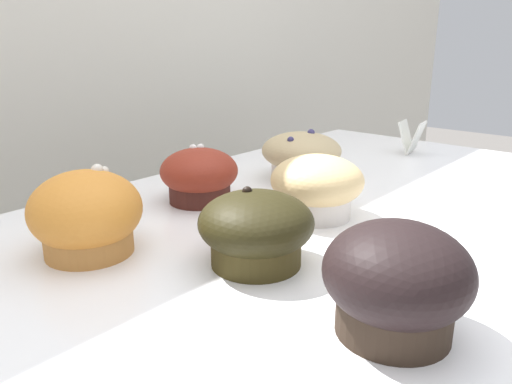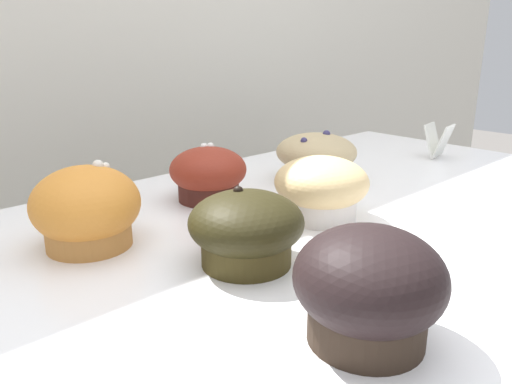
{
  "view_description": "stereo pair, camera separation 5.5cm",
  "coord_description": "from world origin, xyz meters",
  "px_view_note": "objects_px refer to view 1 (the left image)",
  "views": [
    {
      "loc": [
        -0.51,
        -0.3,
        1.16
      ],
      "look_at": [
        -0.11,
        0.05,
        1.0
      ],
      "focal_mm": 35.0,
      "sensor_mm": 36.0,
      "label": 1
    },
    {
      "loc": [
        -0.47,
        -0.34,
        1.16
      ],
      "look_at": [
        -0.11,
        0.05,
        1.0
      ],
      "focal_mm": 35.0,
      "sensor_mm": 36.0,
      "label": 2
    }
  ],
  "objects_px": {
    "muffin_back_left": "(317,186)",
    "muffin_front_left": "(256,229)",
    "muffin_back_center": "(86,215)",
    "muffin_back_right": "(301,155)",
    "muffin_front_center": "(396,281)",
    "muffin_front_right": "(199,175)"
  },
  "relations": [
    {
      "from": "muffin_back_left",
      "to": "muffin_back_right",
      "type": "bearing_deg",
      "value": 42.5
    },
    {
      "from": "muffin_back_left",
      "to": "muffin_back_right",
      "type": "xyz_separation_m",
      "value": [
        0.12,
        0.11,
        -0.0
      ]
    },
    {
      "from": "muffin_front_left",
      "to": "muffin_back_left",
      "type": "bearing_deg",
      "value": 12.35
    },
    {
      "from": "muffin_front_center",
      "to": "muffin_back_center",
      "type": "height_order",
      "value": "muffin_back_center"
    },
    {
      "from": "muffin_front_left",
      "to": "muffin_back_center",
      "type": "distance_m",
      "value": 0.17
    },
    {
      "from": "muffin_back_right",
      "to": "muffin_front_left",
      "type": "bearing_deg",
      "value": -151.94
    },
    {
      "from": "muffin_front_center",
      "to": "muffin_back_right",
      "type": "relative_size",
      "value": 0.89
    },
    {
      "from": "muffin_back_left",
      "to": "muffin_back_center",
      "type": "height_order",
      "value": "muffin_back_center"
    },
    {
      "from": "muffin_front_right",
      "to": "muffin_back_center",
      "type": "distance_m",
      "value": 0.19
    },
    {
      "from": "muffin_back_left",
      "to": "muffin_back_center",
      "type": "relative_size",
      "value": 1.01
    },
    {
      "from": "muffin_front_center",
      "to": "muffin_front_left",
      "type": "bearing_deg",
      "value": 81.9
    },
    {
      "from": "muffin_back_left",
      "to": "muffin_front_left",
      "type": "distance_m",
      "value": 0.15
    },
    {
      "from": "muffin_front_center",
      "to": "muffin_front_left",
      "type": "height_order",
      "value": "muffin_front_center"
    },
    {
      "from": "muffin_front_center",
      "to": "muffin_back_left",
      "type": "relative_size",
      "value": 0.96
    },
    {
      "from": "muffin_back_left",
      "to": "muffin_front_right",
      "type": "bearing_deg",
      "value": 109.71
    },
    {
      "from": "muffin_back_right",
      "to": "muffin_front_right",
      "type": "relative_size",
      "value": 1.18
    },
    {
      "from": "muffin_front_right",
      "to": "muffin_back_right",
      "type": "bearing_deg",
      "value": -12.08
    },
    {
      "from": "muffin_front_center",
      "to": "muffin_back_right",
      "type": "xyz_separation_m",
      "value": [
        0.29,
        0.3,
        -0.0
      ]
    },
    {
      "from": "muffin_back_left",
      "to": "muffin_back_right",
      "type": "height_order",
      "value": "muffin_back_right"
    },
    {
      "from": "muffin_front_left",
      "to": "muffin_back_center",
      "type": "xyz_separation_m",
      "value": [
        -0.09,
        0.14,
        0.0
      ]
    },
    {
      "from": "muffin_front_right",
      "to": "muffin_back_center",
      "type": "xyz_separation_m",
      "value": [
        -0.19,
        -0.04,
        0.0
      ]
    },
    {
      "from": "muffin_back_left",
      "to": "muffin_back_center",
      "type": "distance_m",
      "value": 0.27
    }
  ]
}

